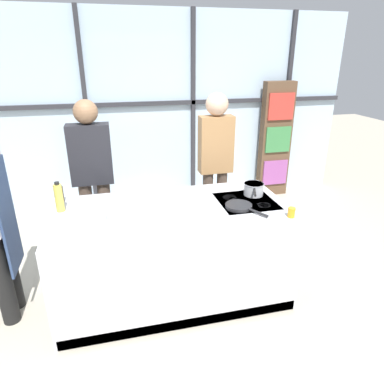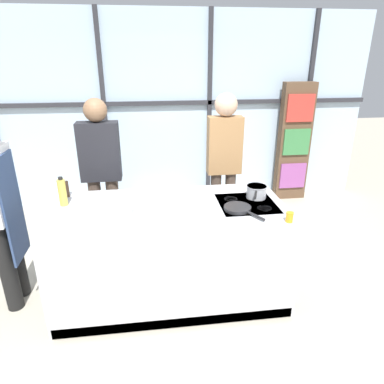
% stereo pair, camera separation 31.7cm
% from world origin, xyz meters
% --- Properties ---
extents(ground_plane, '(18.00, 18.00, 0.00)m').
position_xyz_m(ground_plane, '(0.00, 0.00, 0.00)').
color(ground_plane, '#BCB29E').
extents(back_window_wall, '(6.40, 0.10, 2.80)m').
position_xyz_m(back_window_wall, '(0.00, 2.35, 1.40)').
color(back_window_wall, silver).
rests_on(back_window_wall, ground_plane).
extents(bookshelf, '(0.49, 0.19, 1.83)m').
position_xyz_m(bookshelf, '(2.10, 2.17, 0.92)').
color(bookshelf, brown).
rests_on(bookshelf, ground_plane).
extents(demo_island, '(2.12, 1.02, 0.92)m').
position_xyz_m(demo_island, '(0.00, -0.00, 0.46)').
color(demo_island, silver).
rests_on(demo_island, ground_plane).
extents(spectator_far_left, '(0.44, 0.25, 1.79)m').
position_xyz_m(spectator_far_left, '(-0.70, 0.92, 1.03)').
color(spectator_far_left, '#47382D').
rests_on(spectator_far_left, ground_plane).
extents(spectator_center_left, '(0.39, 0.25, 1.82)m').
position_xyz_m(spectator_center_left, '(0.70, 0.92, 1.07)').
color(spectator_center_left, '#47382D').
rests_on(spectator_center_left, ground_plane).
extents(frying_pan, '(0.29, 0.40, 0.03)m').
position_xyz_m(frying_pan, '(0.60, -0.13, 0.93)').
color(frying_pan, '#232326').
rests_on(frying_pan, demo_island).
extents(saucepan, '(0.20, 0.35, 0.12)m').
position_xyz_m(saucepan, '(0.84, 0.12, 0.98)').
color(saucepan, silver).
rests_on(saucepan, demo_island).
extents(white_plate, '(0.24, 0.24, 0.01)m').
position_xyz_m(white_plate, '(-0.47, -0.34, 0.92)').
color(white_plate, white).
rests_on(white_plate, demo_island).
extents(mixing_bowl, '(0.25, 0.25, 0.06)m').
position_xyz_m(mixing_bowl, '(-0.45, -0.07, 0.95)').
color(mixing_bowl, silver).
rests_on(mixing_bowl, demo_island).
extents(oil_bottle, '(0.07, 0.07, 0.27)m').
position_xyz_m(oil_bottle, '(-0.96, 0.18, 1.04)').
color(oil_bottle, '#E0CC4C').
rests_on(oil_bottle, demo_island).
extents(pepper_grinder, '(0.05, 0.05, 0.18)m').
position_xyz_m(pepper_grinder, '(-0.97, 0.38, 1.00)').
color(pepper_grinder, '#332319').
rests_on(pepper_grinder, demo_island).
extents(juice_glass_near, '(0.06, 0.06, 0.09)m').
position_xyz_m(juice_glass_near, '(0.96, -0.41, 0.96)').
color(juice_glass_near, orange).
rests_on(juice_glass_near, demo_island).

